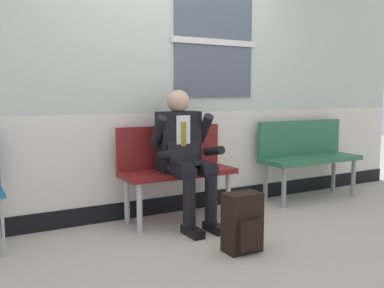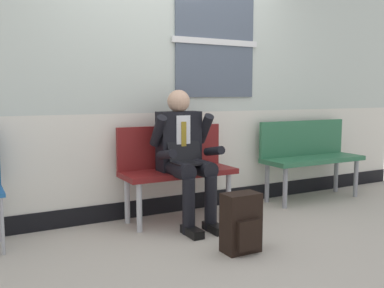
# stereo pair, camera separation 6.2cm
# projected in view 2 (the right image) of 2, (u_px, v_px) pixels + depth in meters

# --- Properties ---
(ground_plane) EXTENTS (18.00, 18.00, 0.00)m
(ground_plane) POSITION_uv_depth(u_px,v_px,m) (199.00, 227.00, 3.91)
(ground_plane) COLOR #B2A899
(station_wall) EXTENTS (6.47, 0.17, 3.12)m
(station_wall) POSITION_uv_depth(u_px,v_px,m) (169.00, 58.00, 4.27)
(station_wall) COLOR beige
(station_wall) RESTS_ON ground
(bench_with_person) EXTENTS (1.08, 0.42, 0.89)m
(bench_with_person) POSITION_uv_depth(u_px,v_px,m) (175.00, 165.00, 4.11)
(bench_with_person) COLOR maroon
(bench_with_person) RESTS_ON ground
(bench_empty) EXTENTS (1.23, 0.42, 0.89)m
(bench_empty) POSITION_uv_depth(u_px,v_px,m) (309.00, 153.00, 4.92)
(bench_empty) COLOR #2D6B47
(bench_empty) RESTS_ON ground
(person_seated) EXTENTS (0.57, 0.70, 1.23)m
(person_seated) POSITION_uv_depth(u_px,v_px,m) (185.00, 153.00, 3.92)
(person_seated) COLOR black
(person_seated) RESTS_ON ground
(backpack) EXTENTS (0.28, 0.21, 0.45)m
(backpack) POSITION_uv_depth(u_px,v_px,m) (241.00, 223.00, 3.26)
(backpack) COLOR black
(backpack) RESTS_ON ground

